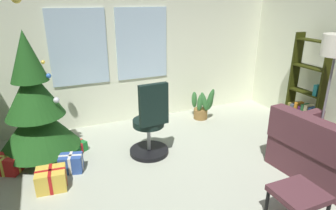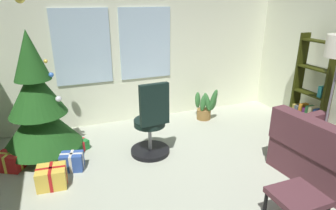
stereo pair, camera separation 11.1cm
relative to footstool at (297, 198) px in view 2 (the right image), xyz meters
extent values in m
cube|color=#A4AA96|center=(-0.66, 0.62, -0.36)|extent=(5.27, 5.06, 0.10)
cube|color=silver|center=(-0.66, 3.20, 0.94)|extent=(5.27, 0.10, 2.50)
cube|color=silver|center=(-1.59, 3.14, 1.07)|extent=(0.90, 0.03, 1.20)
cube|color=silver|center=(-0.53, 3.14, 1.07)|extent=(0.90, 0.03, 1.20)
cube|color=#502C32|center=(0.97, 0.99, 0.21)|extent=(0.95, 0.23, 0.20)
cube|color=#502C32|center=(0.00, 0.00, 0.02)|extent=(0.47, 0.43, 0.06)
cylinder|color=black|center=(-0.20, 0.19, -0.16)|extent=(0.04, 0.04, 0.30)
cylinder|color=black|center=(0.20, 0.19, -0.16)|extent=(0.04, 0.04, 0.30)
cylinder|color=#4C331E|center=(-2.31, 2.35, -0.23)|extent=(0.12, 0.12, 0.16)
cone|color=#1C4A19|center=(-2.31, 2.35, 0.17)|extent=(1.05, 1.05, 0.65)
cone|color=#1C4A19|center=(-2.31, 2.35, 0.65)|extent=(0.76, 0.76, 0.65)
cone|color=#1C4A19|center=(-2.31, 2.35, 1.13)|extent=(0.46, 0.46, 0.65)
sphere|color=red|center=(-2.08, 2.44, 0.83)|extent=(0.05, 0.05, 0.05)
sphere|color=gold|center=(-2.13, 2.30, 1.05)|extent=(0.05, 0.05, 0.05)
sphere|color=silver|center=(-2.04, 2.19, 0.56)|extent=(0.08, 0.08, 0.08)
sphere|color=blue|center=(-2.09, 2.28, 0.87)|extent=(0.07, 0.07, 0.07)
cube|color=red|center=(-2.73, 2.11, -0.20)|extent=(0.38, 0.35, 0.23)
cube|color=#EAD84C|center=(-2.73, 2.11, -0.20)|extent=(0.30, 0.19, 0.24)
cube|color=#EAD84C|center=(-2.73, 2.11, -0.20)|extent=(0.14, 0.22, 0.24)
cube|color=#1E722D|center=(-1.85, 2.36, -0.24)|extent=(0.31, 0.33, 0.14)
cube|color=red|center=(-1.85, 2.36, -0.24)|extent=(0.21, 0.14, 0.15)
cube|color=red|center=(-1.85, 2.36, -0.24)|extent=(0.16, 0.25, 0.15)
cube|color=gold|center=(-2.22, 1.54, -0.19)|extent=(0.36, 0.31, 0.24)
cube|color=#B21919|center=(-2.22, 1.54, -0.19)|extent=(0.34, 0.07, 0.25)
cube|color=#B21919|center=(-2.22, 1.54, -0.19)|extent=(0.06, 0.29, 0.25)
cube|color=#2D4C99|center=(-1.97, 1.82, -0.20)|extent=(0.32, 0.27, 0.23)
cube|color=silver|center=(-1.97, 1.82, -0.20)|extent=(0.29, 0.11, 0.24)
cube|color=silver|center=(-1.97, 1.82, -0.20)|extent=(0.09, 0.21, 0.24)
cylinder|color=black|center=(-0.89, 1.86, -0.28)|extent=(0.56, 0.56, 0.06)
cylinder|color=#B2B2B7|center=(-0.89, 1.86, -0.04)|extent=(0.05, 0.05, 0.42)
cylinder|color=black|center=(-0.89, 1.86, 0.17)|extent=(0.44, 0.44, 0.09)
cube|color=black|center=(-0.88, 1.67, 0.50)|extent=(0.40, 0.12, 0.56)
cube|color=#262A08|center=(1.75, 1.29, 0.49)|extent=(0.18, 0.04, 1.60)
cube|color=#262A08|center=(1.75, 1.89, 0.49)|extent=(0.18, 0.04, 1.60)
cube|color=#262A08|center=(1.75, 1.59, -0.06)|extent=(0.18, 0.56, 0.02)
cube|color=#262A08|center=(1.75, 1.59, 0.36)|extent=(0.18, 0.56, 0.02)
cube|color=#262A08|center=(1.75, 1.59, 0.77)|extent=(0.18, 0.56, 0.02)
cube|color=#262A08|center=(1.75, 1.59, 1.19)|extent=(0.18, 0.56, 0.02)
cube|color=#A12A27|center=(1.76, 1.38, 0.03)|extent=(0.17, 0.05, 0.16)
cube|color=navy|center=(1.77, 1.44, 0.05)|extent=(0.14, 0.06, 0.20)
cube|color=beige|center=(1.76, 1.50, 0.06)|extent=(0.16, 0.07, 0.22)
cube|color=#2E713D|center=(1.77, 1.58, 0.05)|extent=(0.15, 0.05, 0.21)
cube|color=#7F2A7B|center=(1.77, 1.64, 0.03)|extent=(0.14, 0.05, 0.15)
cube|color=#C1721C|center=(1.77, 1.71, 0.05)|extent=(0.15, 0.07, 0.20)
cube|color=#434C5A|center=(1.76, 1.79, 0.02)|extent=(0.16, 0.07, 0.14)
cube|color=olive|center=(1.76, 1.85, 0.03)|extent=(0.16, 0.05, 0.15)
cube|color=#1D747E|center=(1.76, 1.39, 0.46)|extent=(0.16, 0.07, 0.18)
cylinder|color=slate|center=(1.37, 0.94, -0.30)|extent=(0.28, 0.28, 0.03)
cylinder|color=slate|center=(1.37, 0.94, 0.41)|extent=(0.03, 0.03, 1.38)
cylinder|color=olive|center=(0.42, 2.70, -0.22)|extent=(0.26, 0.26, 0.19)
ellipsoid|color=#2F642E|center=(0.43, 2.60, 0.05)|extent=(0.18, 0.20, 0.37)
ellipsoid|color=#2F642E|center=(0.37, 2.64, 0.03)|extent=(0.18, 0.16, 0.32)
ellipsoid|color=#2F642E|center=(0.52, 2.54, 0.09)|extent=(0.22, 0.21, 0.45)
ellipsoid|color=#2F642E|center=(0.55, 2.60, 0.00)|extent=(0.21, 0.14, 0.28)
ellipsoid|color=#2F642E|center=(0.36, 2.83, 0.02)|extent=(0.15, 0.18, 0.31)
camera|label=1|loc=(-2.09, -1.64, 1.82)|focal=30.90mm
camera|label=2|loc=(-1.99, -1.68, 1.82)|focal=30.90mm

